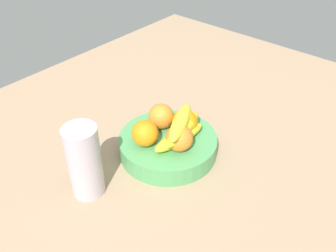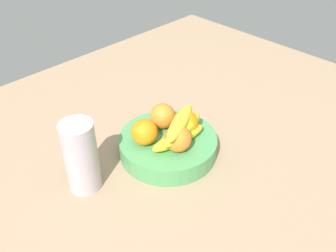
{
  "view_description": "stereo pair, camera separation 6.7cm",
  "coord_description": "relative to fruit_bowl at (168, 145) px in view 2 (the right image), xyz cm",
  "views": [
    {
      "loc": [
        -58.51,
        -51.89,
        70.02
      ],
      "look_at": [
        3.91,
        1.25,
        9.35
      ],
      "focal_mm": 40.54,
      "sensor_mm": 36.0,
      "label": 1
    },
    {
      "loc": [
        -54.0,
        -56.78,
        70.02
      ],
      "look_at": [
        3.91,
        1.25,
        9.35
      ],
      "focal_mm": 40.54,
      "sensor_mm": 36.0,
      "label": 2
    }
  ],
  "objects": [
    {
      "name": "banana_bunch",
      "position": [
        0.81,
        -3.81,
        6.87
      ],
      "size": [
        18.59,
        10.68,
        8.4
      ],
      "color": "yellow",
      "rests_on": "fruit_bowl"
    },
    {
      "name": "ground_plane",
      "position": [
        -3.91,
        -1.25,
        -4.17
      ],
      "size": [
        180.0,
        140.0,
        3.0
      ],
      "primitive_type": "cube",
      "color": "tan"
    },
    {
      "name": "orange_front_right",
      "position": [
        -5.98,
        2.9,
        6.27
      ],
      "size": [
        7.2,
        7.2,
        7.2
      ],
      "primitive_type": "sphere",
      "color": "orange",
      "rests_on": "fruit_bowl"
    },
    {
      "name": "orange_back_left",
      "position": [
        4.73,
        -2.0,
        6.27
      ],
      "size": [
        7.2,
        7.2,
        7.2
      ],
      "primitive_type": "sphere",
      "color": "orange",
      "rests_on": "fruit_bowl"
    },
    {
      "name": "orange_center",
      "position": [
        -1.67,
        -5.33,
        6.27
      ],
      "size": [
        7.2,
        7.2,
        7.2
      ],
      "primitive_type": "sphere",
      "color": "orange",
      "rests_on": "fruit_bowl"
    },
    {
      "name": "orange_front_left",
      "position": [
        2.65,
        4.79,
        6.27
      ],
      "size": [
        7.2,
        7.2,
        7.2
      ],
      "primitive_type": "sphere",
      "color": "orange",
      "rests_on": "fruit_bowl"
    },
    {
      "name": "thermos_tumbler",
      "position": [
        -23.97,
        5.8,
        6.96
      ],
      "size": [
        8.3,
        8.3,
        19.28
      ],
      "primitive_type": "cylinder",
      "color": "#BBAFB9",
      "rests_on": "ground_plane"
    },
    {
      "name": "fruit_bowl",
      "position": [
        0.0,
        0.0,
        0.0
      ],
      "size": [
        27.23,
        27.23,
        5.35
      ],
      "primitive_type": "cylinder",
      "color": "#4F9D5C",
      "rests_on": "ground_plane"
    }
  ]
}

